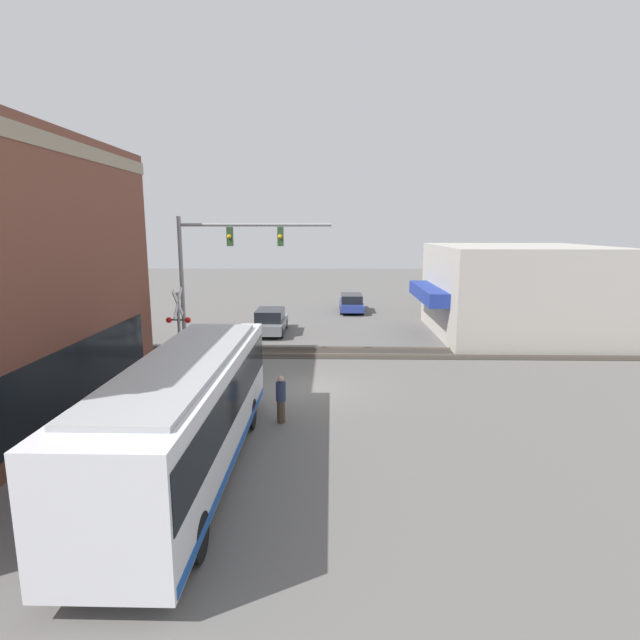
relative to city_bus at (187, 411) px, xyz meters
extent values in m
plane|color=#605E5B|center=(7.29, -2.80, -1.79)|extent=(120.00, 120.00, 0.00)
cube|color=gray|center=(2.58, 4.85, 7.36)|extent=(16.09, 0.36, 0.50)
cube|color=black|center=(2.58, 4.75, -0.09)|extent=(13.35, 0.12, 2.20)
cube|color=#B2ADA3|center=(18.02, -15.12, 0.95)|extent=(10.20, 9.64, 5.49)
cube|color=navy|center=(18.02, -9.75, 0.81)|extent=(7.14, 1.20, 0.80)
cube|color=silver|center=(0.01, 0.00, -0.01)|extent=(10.67, 2.55, 2.70)
cube|color=black|center=(0.01, 0.00, 0.39)|extent=(10.46, 2.59, 1.14)
cube|color=#194CA5|center=(0.01, 0.00, -1.19)|extent=(10.46, 2.58, 0.24)
cube|color=#A5A8AA|center=(0.01, 0.00, 1.40)|extent=(9.07, 2.17, 0.12)
cylinder|color=black|center=(3.15, 0.00, -1.29)|extent=(1.00, 2.57, 1.00)
cylinder|color=black|center=(-3.53, 0.00, -1.29)|extent=(1.00, 2.57, 1.00)
cylinder|color=gray|center=(11.54, 3.46, 1.76)|extent=(0.20, 0.20, 7.09)
cylinder|color=gray|center=(11.54, -0.17, 4.90)|extent=(0.16, 7.27, 0.16)
cube|color=#284723|center=(11.54, 1.04, 4.35)|extent=(0.30, 0.27, 0.90)
sphere|color=yellow|center=(11.38, 1.04, 4.35)|extent=(0.20, 0.20, 0.20)
cube|color=#284723|center=(11.54, -1.38, 4.35)|extent=(0.30, 0.27, 0.90)
sphere|color=yellow|center=(11.38, -1.38, 4.35)|extent=(0.20, 0.20, 0.20)
cylinder|color=gray|center=(10.39, 3.35, 0.01)|extent=(0.14, 0.14, 3.60)
cube|color=white|center=(10.39, 3.35, 1.31)|extent=(1.41, 0.06, 1.41)
cube|color=white|center=(10.39, 3.35, 1.31)|extent=(1.41, 0.06, 1.41)
cylinder|color=#38383A|center=(10.39, 3.35, 0.51)|extent=(0.08, 0.90, 0.08)
sphere|color=red|center=(10.34, 2.90, 0.51)|extent=(0.28, 0.28, 0.28)
sphere|color=red|center=(10.34, 3.80, 0.51)|extent=(0.28, 0.28, 0.28)
cube|color=#332D28|center=(13.29, -2.80, -1.77)|extent=(2.60, 60.00, 0.03)
cube|color=#6B6056|center=(12.57, -2.80, -1.71)|extent=(0.07, 60.00, 0.15)
cube|color=#6B6056|center=(14.01, -2.80, -1.71)|extent=(0.07, 60.00, 0.15)
cube|color=slate|center=(18.27, 0.00, -1.24)|extent=(4.69, 1.80, 0.60)
cube|color=black|center=(18.04, 0.00, -0.59)|extent=(2.58, 1.62, 0.70)
cylinder|color=black|center=(19.72, 0.00, -1.47)|extent=(0.64, 1.82, 0.64)
cylinder|color=black|center=(16.82, 0.00, -1.47)|extent=(0.64, 1.82, 0.64)
cube|color=navy|center=(26.55, -5.40, -1.28)|extent=(4.77, 1.80, 0.51)
cube|color=black|center=(26.31, -5.40, -0.71)|extent=(2.63, 1.62, 0.63)
cylinder|color=black|center=(28.03, -5.40, -1.47)|extent=(0.64, 1.82, 0.64)
cylinder|color=black|center=(25.07, -5.40, -1.47)|extent=(0.64, 1.82, 0.64)
cylinder|color=#473828|center=(3.67, -2.12, -1.40)|extent=(0.28, 0.28, 0.79)
cylinder|color=#262D4C|center=(3.67, -2.12, -0.67)|extent=(0.34, 0.34, 0.66)
sphere|color=tan|center=(3.67, -2.12, -0.24)|extent=(0.21, 0.21, 0.21)
cylinder|color=black|center=(10.16, 1.37, -1.35)|extent=(0.28, 0.28, 0.87)
cylinder|color=#262D4C|center=(10.16, 1.37, -0.56)|extent=(0.34, 0.34, 0.72)
sphere|color=tan|center=(10.16, 1.37, -0.08)|extent=(0.24, 0.24, 0.24)
camera|label=1|loc=(-12.46, -3.82, 4.81)|focal=28.00mm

